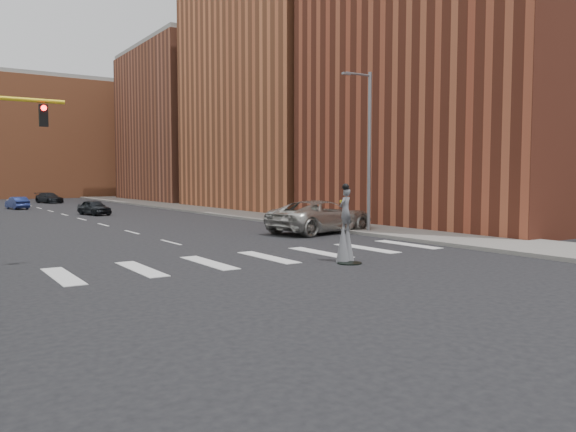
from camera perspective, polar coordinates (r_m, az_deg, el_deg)
The scene contains 13 objects.
ground_plane at distance 20.82m, azimuth -3.70°, elevation -4.84°, with size 160.00×160.00×0.00m, color black.
sidewalk_right at distance 48.61m, azimuth -5.45°, elevation 0.32°, with size 5.00×90.00×0.18m, color slate.
manhole at distance 20.88m, azimuth 6.26°, elevation -4.78°, with size 0.90×0.90×0.04m, color black.
building_near at distance 42.02m, azimuth 18.13°, elevation 14.51°, with size 16.00×20.00×22.00m, color brown.
building_mid at distance 58.36m, azimuth 0.58°, elevation 12.68°, with size 16.00×22.00×24.00m, color #C1663C.
building_far at distance 79.05m, azimuth -9.29°, elevation 8.88°, with size 16.00×22.00×20.00m, color brown.
building_backdrop at distance 97.42m, azimuth -23.89°, elevation 7.07°, with size 26.00×14.00×18.00m, color #C1663C.
streetlight at distance 31.89m, azimuth 8.13°, elevation 7.01°, with size 2.05×0.20×9.00m.
stilt_performer at distance 21.25m, azimuth 5.84°, elevation -1.59°, with size 0.82×0.62×2.95m.
suv_crossing at distance 32.12m, azimuth 3.40°, elevation -0.06°, with size 3.08×6.69×1.86m, color #BAB7B0.
car_near at distance 49.67m, azimuth -19.09°, elevation 0.82°, with size 1.50×3.73×1.27m, color black.
car_mid at distance 61.76m, azimuth -25.81°, elevation 1.20°, with size 1.29×3.70×1.22m, color navy.
car_far at distance 74.16m, azimuth -23.09°, elevation 1.70°, with size 1.79×4.41×1.28m, color black.
Camera 1 is at (-10.16, -17.89, 3.20)m, focal length 35.00 mm.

